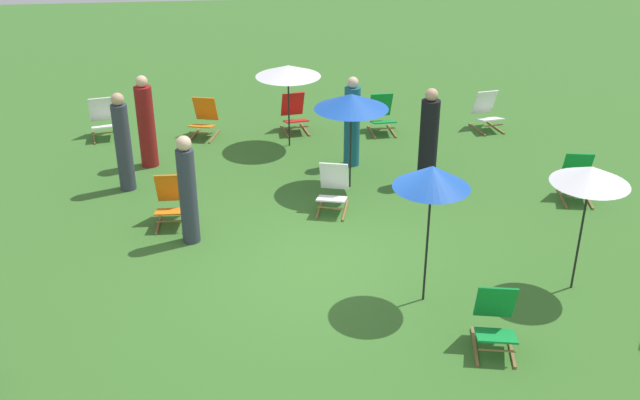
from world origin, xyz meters
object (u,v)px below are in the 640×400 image
Objects in this scene: deckchair_2 at (204,119)px; person_0 at (188,191)px; deckchair_3 at (333,189)px; umbrella_1 at (432,177)px; person_4 at (352,124)px; deckchair_1 at (382,115)px; deckchair_4 at (495,321)px; deckchair_7 at (487,112)px; deckchair_0 at (102,120)px; deckchair_8 at (577,179)px; umbrella_3 at (351,102)px; person_1 at (123,144)px; umbrella_0 at (288,71)px; person_3 at (146,124)px; deckchair_9 at (294,114)px; deckchair_5 at (171,202)px; person_2 at (429,139)px; umbrella_2 at (591,175)px.

deckchair_2 is 0.49× the size of person_0.
umbrella_1 reaches higher than deckchair_3.
person_0 is 1.01× the size of person_4.
deckchair_1 is 3.76m from deckchair_2.
person_0 is at bearing 148.20° from umbrella_1.
deckchair_7 is at bearing 84.91° from deckchair_4.
deckchair_2 is (-3.75, 0.16, 0.00)m from deckchair_1.
deckchair_0 and deckchair_7 have the same top height.
deckchair_8 is (8.62, -3.95, 0.00)m from deckchair_0.
person_1 is at bearing 174.92° from umbrella_3.
deckchair_7 and deckchair_8 have the same top height.
deckchair_4 is 7.29m from umbrella_0.
deckchair_7 is at bearing 6.75° from umbrella_0.
person_4 is at bearing -120.91° from deckchair_1.
deckchair_0 is at bearing -170.15° from deckchair_2.
person_3 reaches higher than person_0.
person_1 is at bearing -157.91° from deckchair_1.
person_4 reaches higher than deckchair_2.
deckchair_0 is 4.02m from deckchair_9.
person_3 is at bearing -67.95° from deckchair_0.
person_1 reaches higher than person_3.
deckchair_2 is 1.03× the size of deckchair_5.
umbrella_0 is (-4.78, 3.01, 1.20)m from deckchair_8.
person_2 is (1.42, 0.08, -0.78)m from umbrella_3.
person_0 is at bearing -161.75° from deckchair_8.
deckchair_0 is 0.48× the size of person_0.
umbrella_3 is at bearing 20.28° from deckchair_5.
person_4 is at bearing 163.80° from deckchair_8.
person_0 is 2.39m from person_1.
deckchair_1 and deckchair_7 have the same top height.
person_1 is (-5.04, -2.33, 0.49)m from deckchair_1.
deckchair_0 is 0.48× the size of person_4.
umbrella_3 is 0.98× the size of person_3.
deckchair_3 is 1.02× the size of deckchair_8.
deckchair_3 is (4.37, -3.90, 0.00)m from deckchair_0.
deckchair_1 is 0.97× the size of deckchair_2.
deckchair_0 is 2.05m from person_3.
deckchair_4 is 7.97m from deckchair_9.
person_2 reaches higher than deckchair_5.
person_2 is 1.00× the size of person_3.
umbrella_0 is at bearing 114.17° from umbrella_3.
umbrella_2 is (3.55, -5.73, 0.16)m from umbrella_0.
deckchair_5 is at bearing 124.03° from person_4.
umbrella_1 is 1.13× the size of person_0.
deckchair_0 is 0.50× the size of umbrella_0.
person_2 reaches higher than person_0.
deckchair_2 is at bearing 174.82° from deckchair_1.
deckchair_1 is at bearing 43.50° from deckchair_5.
umbrella_1 is at bearing -63.85° from deckchair_0.
umbrella_1 is 1.14× the size of person_4.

